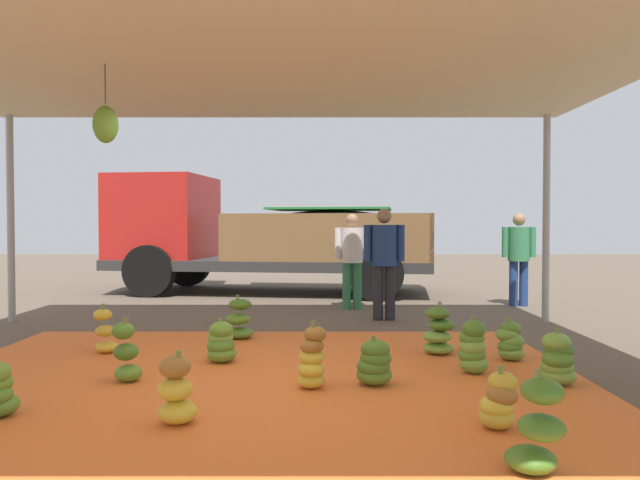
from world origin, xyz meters
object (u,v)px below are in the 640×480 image
at_px(banana_bunch_8, 309,359).
at_px(cargo_truck_main, 255,235).
at_px(banana_bunch_6, 102,333).
at_px(banana_bunch_9, 173,392).
at_px(banana_bunch_7, 123,355).
at_px(worker_1, 349,253).
at_px(banana_bunch_0, 372,363).
at_px(banana_bunch_1, 555,360).
at_px(banana_bunch_5, 534,430).
at_px(banana_bunch_11, 436,332).
at_px(worker_2, 381,255).
at_px(banana_bunch_12, 507,342).
at_px(banana_bunch_14, 496,402).
at_px(banana_bunch_13, 218,343).
at_px(worker_0, 516,252).
at_px(banana_bunch_10, 236,321).
at_px(banana_bunch_2, 470,348).

relative_size(banana_bunch_8, cargo_truck_main, 0.09).
distance_m(banana_bunch_6, banana_bunch_9, 2.64).
height_order(banana_bunch_7, worker_1, worker_1).
distance_m(banana_bunch_8, cargo_truck_main, 7.49).
relative_size(banana_bunch_0, banana_bunch_1, 0.87).
relative_size(banana_bunch_5, banana_bunch_6, 1.09).
bearing_deg(banana_bunch_1, banana_bunch_11, 122.78).
relative_size(worker_1, worker_2, 0.97).
xyz_separation_m(banana_bunch_12, banana_bunch_14, (-0.73, -2.08, -0.00)).
distance_m(banana_bunch_6, banana_bunch_13, 1.39).
bearing_deg(worker_2, banana_bunch_5, -87.19).
distance_m(banana_bunch_5, banana_bunch_8, 2.17).
relative_size(banana_bunch_7, worker_0, 0.36).
bearing_deg(banana_bunch_14, banana_bunch_11, 88.76).
bearing_deg(banana_bunch_11, banana_bunch_0, -122.69).
relative_size(banana_bunch_7, cargo_truck_main, 0.08).
distance_m(banana_bunch_0, worker_0, 5.93).
bearing_deg(worker_2, banana_bunch_13, -125.14).
height_order(banana_bunch_10, cargo_truck_main, cargo_truck_main).
bearing_deg(banana_bunch_10, worker_0, 34.30).
xyz_separation_m(banana_bunch_0, banana_bunch_7, (-2.18, 0.12, 0.05)).
distance_m(cargo_truck_main, worker_0, 5.14).
bearing_deg(worker_1, banana_bunch_12, -69.53).
bearing_deg(worker_0, banana_bunch_10, -145.70).
height_order(cargo_truck_main, worker_1, cargo_truck_main).
bearing_deg(banana_bunch_10, cargo_truck_main, 93.38).
height_order(banana_bunch_14, worker_0, worker_0).
bearing_deg(banana_bunch_13, banana_bunch_10, 89.44).
bearing_deg(banana_bunch_1, banana_bunch_2, 147.79).
height_order(banana_bunch_5, worker_2, worker_2).
height_order(banana_bunch_7, banana_bunch_9, banana_bunch_7).
bearing_deg(banana_bunch_14, worker_2, 93.37).
bearing_deg(banana_bunch_12, banana_bunch_0, -146.70).
bearing_deg(banana_bunch_8, cargo_truck_main, 99.43).
height_order(banana_bunch_8, cargo_truck_main, cargo_truck_main).
relative_size(banana_bunch_8, banana_bunch_11, 1.02).
bearing_deg(banana_bunch_7, banana_bunch_12, 13.09).
relative_size(banana_bunch_11, worker_2, 0.34).
relative_size(banana_bunch_9, banana_bunch_12, 1.17).
distance_m(banana_bunch_0, banana_bunch_9, 1.78).
distance_m(banana_bunch_10, worker_1, 3.11).
distance_m(banana_bunch_7, banana_bunch_11, 3.17).
xyz_separation_m(banana_bunch_1, banana_bunch_8, (-2.12, -0.11, 0.03)).
bearing_deg(banana_bunch_1, banana_bunch_13, 164.27).
bearing_deg(banana_bunch_9, banana_bunch_14, -2.97).
xyz_separation_m(banana_bunch_14, worker_0, (2.18, 6.22, 0.73)).
height_order(banana_bunch_1, banana_bunch_11, banana_bunch_11).
bearing_deg(banana_bunch_2, banana_bunch_12, 46.68).
relative_size(banana_bunch_9, banana_bunch_11, 0.91).
bearing_deg(cargo_truck_main, banana_bunch_9, -88.03).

